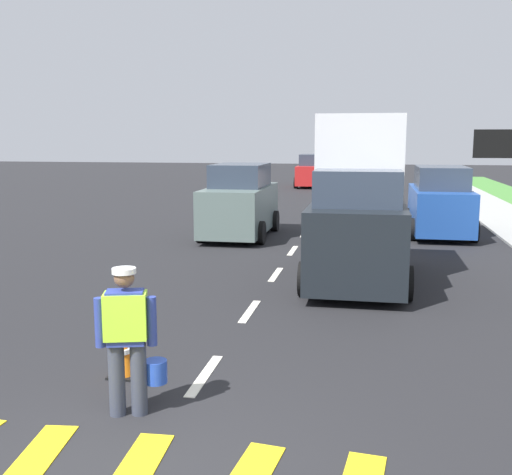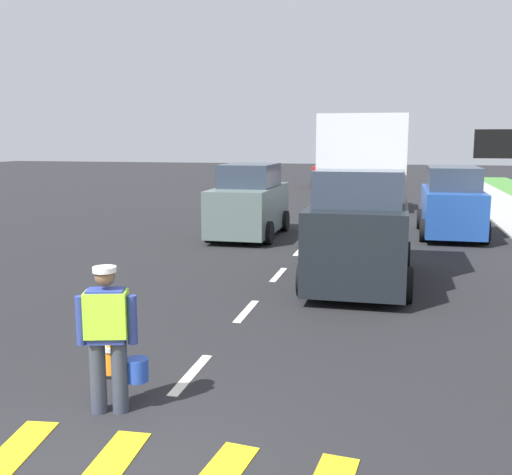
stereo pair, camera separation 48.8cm
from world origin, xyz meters
name	(u,v)px [view 2 (the right image)]	position (x,y,z in m)	size (l,w,h in m)	color
ground_plane	(334,211)	(0.00, 21.00, 0.00)	(96.00, 96.00, 0.00)	black
lane_center_line	(343,201)	(0.00, 25.20, 0.00)	(0.14, 46.40, 0.01)	silver
road_worker	(109,332)	(-0.51, 1.48, 0.93)	(0.72, 0.51, 1.67)	#383D4C
traffic_cone_near	(111,352)	(-1.03, 2.49, 0.30)	(0.36, 0.36, 0.60)	black
delivery_truck	(361,206)	(1.80, 8.61, 1.61)	(2.16, 4.60, 3.54)	black
car_parked_far	(452,204)	(4.22, 15.39, 1.01)	(1.97, 4.31, 2.18)	#1E4799
car_outgoing_far	(377,185)	(1.68, 22.33, 1.04)	(2.02, 4.00, 2.24)	silver
car_oncoming_lead	(249,203)	(-1.94, 13.87, 1.05)	(2.01, 4.22, 2.26)	slate
car_oncoming_third	(331,172)	(-1.54, 33.91, 0.96)	(2.10, 4.18, 2.05)	red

